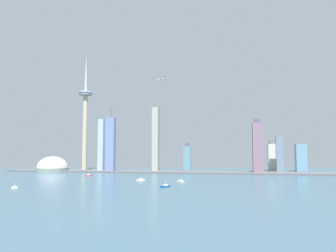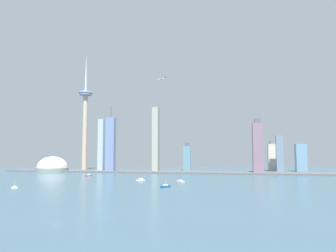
{
  "view_description": "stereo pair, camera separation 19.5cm",
  "coord_description": "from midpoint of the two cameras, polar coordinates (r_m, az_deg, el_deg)",
  "views": [
    {
      "loc": [
        121.19,
        -211.41,
        51.09
      ],
      "look_at": [
        -18.88,
        522.53,
        110.26
      ],
      "focal_mm": 33.93,
      "sensor_mm": 36.0,
      "label": 1
    },
    {
      "loc": [
        121.38,
        -211.37,
        51.09
      ],
      "look_at": [
        -18.88,
        522.53,
        110.26
      ],
      "focal_mm": 33.93,
      "sensor_mm": 36.0,
      "label": 2
    }
  ],
  "objects": [
    {
      "name": "ground_plane",
      "position": [
        249.01,
        -19.4,
        -16.12
      ],
      "size": [
        6000.0,
        6000.0,
        0.0
      ],
      "primitive_type": "plane",
      "color": "#3C5C6D"
    },
    {
      "name": "waterfront_pier",
      "position": [
        760.25,
        1.63,
        -8.26
      ],
      "size": [
        853.43,
        75.73,
        3.25
      ],
      "primitive_type": "cube",
      "color": "#55575B",
      "rests_on": "ground"
    },
    {
      "name": "observation_tower",
      "position": [
        860.84,
        -14.65,
        2.31
      ],
      "size": [
        36.27,
        36.27,
        311.14
      ],
      "color": "#BBA78D",
      "rests_on": "ground"
    },
    {
      "name": "stadium_dome",
      "position": [
        849.93,
        -20.05,
        -7.09
      ],
      "size": [
        78.12,
        78.12,
        56.0
      ],
      "color": "gray",
      "rests_on": "ground"
    },
    {
      "name": "skyscraper_0",
      "position": [
        849.43,
        22.76,
        -5.31
      ],
      "size": [
        24.84,
        24.4,
        68.48
      ],
      "color": "#6790AB",
      "rests_on": "ground"
    },
    {
      "name": "skyscraper_1",
      "position": [
        803.08,
        19.39,
        -4.78
      ],
      "size": [
        15.22,
        16.32,
        88.02
      ],
      "color": "slate",
      "rests_on": "ground"
    },
    {
      "name": "skyscraper_2",
      "position": [
        856.38,
        18.3,
        -5.32
      ],
      "size": [
        23.24,
        22.87,
        76.82
      ],
      "color": "beige",
      "rests_on": "ground"
    },
    {
      "name": "skyscraper_3",
      "position": [
        791.07,
        -10.29,
        -3.32
      ],
      "size": [
        21.73,
        14.83,
        161.93
      ],
      "color": "#6C7EAC",
      "rests_on": "ground"
    },
    {
      "name": "skyscraper_4",
      "position": [
        856.56,
        3.43,
        -5.68
      ],
      "size": [
        19.17,
        12.83,
        72.92
      ],
      "color": "#5E899B",
      "rests_on": "ground"
    },
    {
      "name": "skyscraper_5",
      "position": [
        758.14,
        15.83,
        -3.71
      ],
      "size": [
        22.87,
        24.16,
        125.71
      ],
      "color": "slate",
      "rests_on": "ground"
    },
    {
      "name": "skyscraper_6",
      "position": [
        822.86,
        -11.74,
        -3.41
      ],
      "size": [
        13.93,
        24.89,
        131.52
      ],
      "color": "#A1B6C8",
      "rests_on": "ground"
    },
    {
      "name": "skyscraper_7",
      "position": [
        780.12,
        -2.17,
        -2.46
      ],
      "size": [
        14.55,
        24.8,
        158.26
      ],
      "color": "#9CA093",
      "rests_on": "ground"
    },
    {
      "name": "boat_0",
      "position": [
        679.71,
        -14.07,
        -8.58
      ],
      "size": [
        10.91,
        15.67,
        7.52
      ],
      "rotation": [
        0.0,
        0.0,
        4.25
      ],
      "color": "#B11F25",
      "rests_on": "ground"
    },
    {
      "name": "boat_1",
      "position": [
        456.87,
        -0.46,
        -10.76
      ],
      "size": [
        13.41,
        15.3,
        9.61
      ],
      "rotation": [
        0.0,
        0.0,
        4.08
      ],
      "color": "navy",
      "rests_on": "ground"
    },
    {
      "name": "boat_2",
      "position": [
        491.79,
        -25.86,
        -9.87
      ],
      "size": [
        7.71,
        6.02,
        8.86
      ],
      "rotation": [
        0.0,
        0.0,
        3.72
      ],
      "color": "beige",
      "rests_on": "ground"
    },
    {
      "name": "boat_3",
      "position": [
        535.39,
        2.28,
        -9.87
      ],
      "size": [
        15.06,
        16.24,
        3.39
      ],
      "rotation": [
        0.0,
        0.0,
        5.42
      ],
      "color": "beige",
      "rests_on": "ground"
    },
    {
      "name": "boat_4",
      "position": [
        558.28,
        -4.88,
        -9.61
      ],
      "size": [
        15.99,
        6.79,
        4.16
      ],
      "rotation": [
        0.0,
        0.0,
        3.09
      ],
      "color": "beige",
      "rests_on": "ground"
    },
    {
      "name": "airplane",
      "position": [
        790.4,
        -1.18,
        8.43
      ],
      "size": [
        24.05,
        26.39,
        7.49
      ],
      "rotation": [
        0.0,
        0.0,
        3.03
      ],
      "color": "#BAB5C5"
    }
  ]
}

